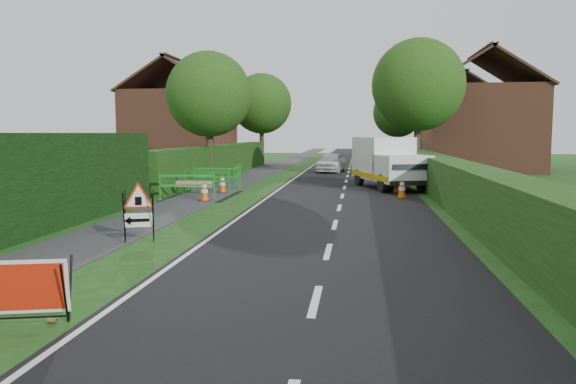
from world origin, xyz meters
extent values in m
plane|color=#1B4112|center=(0.00, 0.00, 0.00)|extent=(120.00, 120.00, 0.00)
cube|color=black|center=(2.50, 35.00, 0.00)|extent=(6.00, 90.00, 0.02)
cube|color=#2D2D30|center=(-3.00, 35.00, 0.01)|extent=(2.00, 90.00, 0.02)
cube|color=#14380F|center=(-5.00, 22.00, 0.00)|extent=(1.00, 24.00, 1.80)
cube|color=#14380F|center=(6.50, 16.00, 0.00)|extent=(1.20, 50.00, 1.50)
cube|color=brown|center=(-10.00, 30.00, 2.75)|extent=(7.00, 7.00, 5.50)
cube|color=#331E19|center=(-11.75, 30.00, 6.59)|extent=(4.00, 7.40, 2.58)
cube|color=#331E19|center=(-8.25, 30.00, 6.59)|extent=(4.00, 7.40, 2.58)
cube|color=#331E19|center=(-10.00, 30.00, 7.69)|extent=(0.25, 7.40, 0.18)
cube|color=brown|center=(11.00, 28.00, 2.75)|extent=(7.00, 7.00, 5.50)
cube|color=#331E19|center=(9.25, 28.00, 6.59)|extent=(4.00, 7.40, 2.58)
cube|color=#331E19|center=(12.75, 28.00, 6.59)|extent=(4.00, 7.40, 2.58)
cube|color=#331E19|center=(11.00, 28.00, 7.69)|extent=(0.25, 7.40, 0.18)
cube|color=brown|center=(12.00, 42.00, 2.75)|extent=(7.00, 7.00, 5.50)
cube|color=#331E19|center=(10.25, 42.00, 6.59)|extent=(4.00, 7.40, 2.58)
cube|color=#331E19|center=(13.75, 42.00, 6.59)|extent=(4.00, 7.40, 2.58)
cube|color=#331E19|center=(12.00, 42.00, 7.69)|extent=(0.25, 7.40, 0.18)
cylinder|color=#2D2116|center=(-4.60, 18.00, 1.31)|extent=(0.36, 0.36, 2.62)
sphere|color=#1C3B0F|center=(-4.60, 18.00, 4.50)|extent=(4.40, 4.40, 4.40)
cylinder|color=#2D2116|center=(6.40, 22.00, 1.49)|extent=(0.36, 0.36, 2.97)
sphere|color=#1C3B0F|center=(6.40, 22.00, 5.18)|extent=(5.20, 5.20, 5.20)
cylinder|color=#2D2116|center=(-4.60, 34.00, 1.40)|extent=(0.36, 0.36, 2.80)
sphere|color=#1C3B0F|center=(-4.60, 34.00, 4.84)|extent=(4.80, 4.80, 4.80)
cylinder|color=#2D2116|center=(6.40, 38.00, 1.22)|extent=(0.36, 0.36, 2.45)
sphere|color=#1C3B0F|center=(6.40, 38.00, 4.23)|extent=(4.20, 4.20, 4.20)
cylinder|color=black|center=(-0.63, -3.95, 0.43)|extent=(0.10, 0.29, 0.83)
cylinder|color=black|center=(-0.71, -3.65, 0.43)|extent=(0.10, 0.29, 0.83)
cylinder|color=black|center=(-1.09, -4.09, 0.14)|extent=(0.99, 0.28, 0.02)
cube|color=white|center=(-1.13, -3.95, 0.51)|extent=(1.02, 0.38, 0.73)
cube|color=red|center=(-1.13, -3.96, 0.51)|extent=(0.92, 0.34, 0.63)
cylinder|color=black|center=(-2.08, 1.27, 0.60)|extent=(0.14, 0.35, 1.17)
cylinder|color=black|center=(-2.17, 1.55, 0.60)|extent=(0.14, 0.35, 1.17)
cylinder|color=black|center=(-1.48, 1.47, 0.60)|extent=(0.14, 0.35, 1.17)
cylinder|color=black|center=(-1.57, 1.75, 0.60)|extent=(0.14, 0.35, 1.17)
cube|color=white|center=(-1.82, 1.49, 0.52)|extent=(0.62, 0.23, 0.31)
cube|color=black|center=(-1.81, 1.47, 0.52)|extent=(0.44, 0.16, 0.07)
cone|color=black|center=(-2.05, 1.39, 0.52)|extent=(0.20, 0.23, 0.19)
cube|color=black|center=(-1.81, 1.47, 0.97)|extent=(0.14, 0.06, 0.19)
cube|color=silver|center=(4.22, 15.76, 1.36)|extent=(2.85, 3.62, 1.89)
cube|color=silver|center=(4.97, 13.47, 0.99)|extent=(2.50, 2.55, 1.16)
cube|color=black|center=(5.27, 12.54, 1.28)|extent=(1.71, 0.75, 0.53)
cube|color=#DDA20B|center=(3.57, 14.58, 0.61)|extent=(1.52, 4.62, 0.24)
cube|color=#DDA20B|center=(5.45, 15.19, 0.61)|extent=(1.52, 4.62, 0.24)
cube|color=black|center=(5.27, 12.55, 0.47)|extent=(1.87, 0.71, 0.20)
cylinder|color=black|center=(4.14, 13.15, 0.39)|extent=(0.47, 0.82, 0.79)
cylinder|color=black|center=(5.82, 13.70, 0.39)|extent=(0.47, 0.82, 0.79)
cylinder|color=black|center=(3.16, 16.16, 0.39)|extent=(0.47, 0.82, 0.79)
cylinder|color=black|center=(4.84, 16.71, 0.39)|extent=(0.47, 0.82, 0.79)
cube|color=black|center=(4.78, 11.08, 0.02)|extent=(0.38, 0.38, 0.04)
cone|color=#E25107|center=(4.78, 11.08, 0.42)|extent=(0.32, 0.32, 0.75)
cylinder|color=white|center=(4.78, 11.08, 0.38)|extent=(0.25, 0.25, 0.14)
cylinder|color=white|center=(4.78, 11.08, 0.56)|extent=(0.17, 0.17, 0.10)
cube|color=black|center=(4.72, 13.05, 0.02)|extent=(0.38, 0.38, 0.04)
cone|color=#E25107|center=(4.72, 13.05, 0.42)|extent=(0.32, 0.32, 0.75)
cylinder|color=white|center=(4.72, 13.05, 0.38)|extent=(0.25, 0.25, 0.14)
cylinder|color=white|center=(4.72, 13.05, 0.56)|extent=(0.17, 0.17, 0.10)
cube|color=black|center=(4.56, 16.49, 0.02)|extent=(0.38, 0.38, 0.04)
cone|color=#E25107|center=(4.56, 16.49, 0.42)|extent=(0.32, 0.32, 0.75)
cylinder|color=white|center=(4.56, 16.49, 0.38)|extent=(0.25, 0.25, 0.14)
cylinder|color=white|center=(4.56, 16.49, 0.56)|extent=(0.17, 0.17, 0.10)
cube|color=black|center=(-2.48, 9.31, 0.02)|extent=(0.38, 0.38, 0.04)
cone|color=#E25107|center=(-2.48, 9.31, 0.42)|extent=(0.32, 0.32, 0.75)
cylinder|color=white|center=(-2.48, 9.31, 0.38)|extent=(0.25, 0.25, 0.14)
cylinder|color=white|center=(-2.48, 9.31, 0.56)|extent=(0.17, 0.17, 0.10)
cube|color=black|center=(-2.53, 12.29, 0.02)|extent=(0.38, 0.38, 0.04)
cone|color=#E25107|center=(-2.53, 12.29, 0.42)|extent=(0.32, 0.32, 0.75)
cylinder|color=white|center=(-2.53, 12.29, 0.38)|extent=(0.25, 0.25, 0.14)
cylinder|color=white|center=(-2.53, 12.29, 0.56)|extent=(0.17, 0.17, 0.10)
cube|color=#17801F|center=(-4.18, 9.37, 0.50)|extent=(0.06, 0.06, 1.00)
cube|color=#17801F|center=(-2.25, 9.86, 0.50)|extent=(0.06, 0.06, 1.00)
cube|color=#17801F|center=(-3.21, 9.62, 0.92)|extent=(1.95, 0.54, 0.08)
cube|color=#17801F|center=(-3.21, 9.62, 0.55)|extent=(1.95, 0.54, 0.08)
cube|color=#17801F|center=(-4.18, 9.37, 0.02)|extent=(0.14, 0.35, 0.04)
cube|color=#17801F|center=(-2.25, 9.86, 0.02)|extent=(0.14, 0.35, 0.04)
cube|color=#17801F|center=(-4.01, 11.75, 0.50)|extent=(0.06, 0.06, 1.00)
cube|color=#17801F|center=(-2.04, 11.40, 0.50)|extent=(0.06, 0.06, 1.00)
cube|color=#17801F|center=(-3.03, 11.57, 0.92)|extent=(1.98, 0.39, 0.08)
cube|color=#17801F|center=(-3.03, 11.57, 0.55)|extent=(1.98, 0.39, 0.08)
cube|color=#17801F|center=(-4.01, 11.75, 0.02)|extent=(0.12, 0.36, 0.04)
cube|color=#17801F|center=(-2.04, 11.40, 0.02)|extent=(0.12, 0.36, 0.04)
cube|color=#17801F|center=(-4.14, 13.63, 0.50)|extent=(0.05, 0.05, 1.00)
cube|color=#17801F|center=(-2.14, 13.61, 0.50)|extent=(0.05, 0.05, 1.00)
cube|color=#17801F|center=(-3.14, 13.62, 0.92)|extent=(2.00, 0.07, 0.08)
cube|color=#17801F|center=(-3.14, 13.62, 0.55)|extent=(2.00, 0.07, 0.08)
cube|color=#17801F|center=(-4.14, 13.63, 0.02)|extent=(0.06, 0.35, 0.04)
cube|color=#17801F|center=(-2.14, 13.61, 0.02)|extent=(0.06, 0.35, 0.04)
cube|color=#17801F|center=(-2.37, 13.93, 0.50)|extent=(0.05, 0.05, 1.00)
cube|color=#17801F|center=(-2.53, 15.93, 0.50)|extent=(0.05, 0.05, 1.00)
cube|color=#17801F|center=(-2.45, 14.93, 0.92)|extent=(0.21, 2.00, 0.08)
cube|color=#17801F|center=(-2.45, 14.93, 0.55)|extent=(0.21, 2.00, 0.08)
cube|color=#17801F|center=(-2.37, 13.93, 0.02)|extent=(0.35, 0.09, 0.04)
cube|color=#17801F|center=(-2.53, 15.93, 0.02)|extent=(0.35, 0.09, 0.04)
cube|color=red|center=(-3.46, 11.30, 0.00)|extent=(1.50, 0.06, 0.25)
cylinder|color=#BF7F4C|center=(-0.87, -3.86, 0.00)|extent=(0.12, 0.07, 0.07)
imported|color=white|center=(1.40, 25.34, 0.63)|extent=(1.98, 3.84, 1.25)
camera|label=1|loc=(3.10, -10.58, 2.49)|focal=35.00mm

